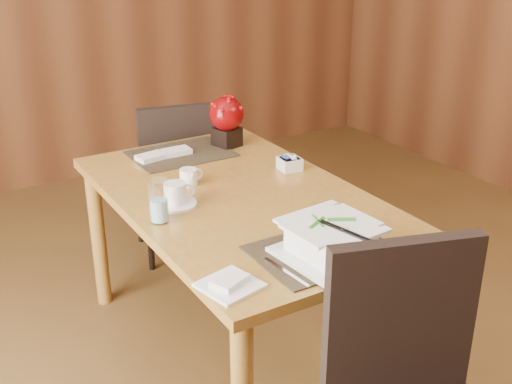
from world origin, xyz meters
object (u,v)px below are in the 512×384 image
dining_table (240,217)px  far_chair (175,172)px  coffee_cup (175,196)px  berry_decor (226,118)px  soup_setting (331,241)px  creamer_jug (189,177)px  sugar_caddy (290,164)px  water_glass (159,201)px  bread_plate (230,285)px

dining_table → far_chair: bearing=82.3°
far_chair → coffee_cup: bearing=78.2°
coffee_cup → far_chair: 1.01m
coffee_cup → berry_decor: bearing=45.3°
soup_setting → berry_decor: (0.24, 1.14, 0.08)m
coffee_cup → soup_setting: bearing=-67.8°
soup_setting → far_chair: size_ratio=0.36×
dining_table → creamer_jug: 0.27m
coffee_cup → sugar_caddy: (0.59, 0.09, -0.01)m
dining_table → sugar_caddy: bearing=21.6°
coffee_cup → creamer_jug: 0.21m
dining_table → far_chair: size_ratio=1.66×
creamer_jug → sugar_caddy: bearing=-10.6°
coffee_cup → water_glass: 0.15m
soup_setting → bread_plate: 0.37m
coffee_cup → water_glass: bearing=-136.9°
sugar_caddy → berry_decor: berry_decor is taller
coffee_cup → berry_decor: 0.72m
soup_setting → sugar_caddy: (0.33, 0.72, -0.03)m
water_glass → sugar_caddy: (0.69, 0.19, -0.05)m
soup_setting → sugar_caddy: bearing=60.6°
dining_table → water_glass: water_glass is taller
soup_setting → sugar_caddy: size_ratio=3.65×
sugar_caddy → berry_decor: 0.44m
creamer_jug → berry_decor: berry_decor is taller
far_chair → creamer_jug: bearing=82.4°
berry_decor → bread_plate: (-0.61, -1.13, -0.13)m
soup_setting → coffee_cup: 0.68m
soup_setting → berry_decor: berry_decor is taller
dining_table → sugar_caddy: sugar_caddy is taller
dining_table → creamer_jug: creamer_jug is taller
sugar_caddy → water_glass: bearing=-164.5°
creamer_jug → water_glass: bearing=-134.1°
soup_setting → far_chair: (0.13, 1.52, -0.30)m
dining_table → water_glass: (-0.37, -0.06, 0.18)m
coffee_cup → creamer_jug: coffee_cup is taller
dining_table → water_glass: 0.42m
creamer_jug → far_chair: far_chair is taller
soup_setting → bread_plate: (-0.37, 0.01, -0.05)m
water_glass → soup_setting: bearing=-55.3°
water_glass → coffee_cup: bearing=43.1°
dining_table → bread_plate: bread_plate is taller
dining_table → soup_setting: size_ratio=4.60×
dining_table → berry_decor: bearing=66.2°
dining_table → water_glass: bearing=-170.2°
creamer_jug → far_chair: bearing=69.0°
sugar_caddy → far_chair: 0.86m
soup_setting → far_chair: bearing=80.1°
creamer_jug → dining_table: bearing=-58.9°
water_glass → bread_plate: bearing=-90.0°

